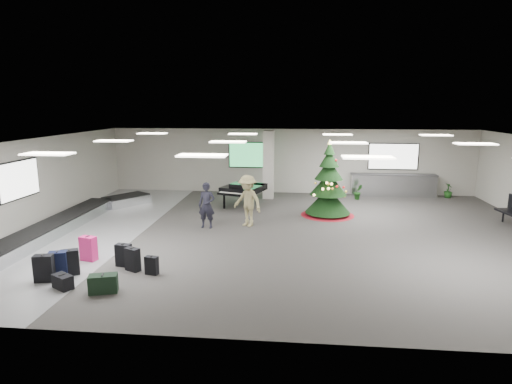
# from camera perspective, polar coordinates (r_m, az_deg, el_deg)

# --- Properties ---
(ground) EXTENTS (18.00, 18.00, 0.00)m
(ground) POSITION_cam_1_polar(r_m,az_deg,el_deg) (14.95, 4.03, -5.45)
(ground) COLOR #32302D
(ground) RESTS_ON ground
(room_envelope) EXTENTS (18.02, 14.02, 3.21)m
(room_envelope) POSITION_cam_1_polar(r_m,az_deg,el_deg) (15.12, 2.78, 3.81)
(room_envelope) COLOR #A6A398
(room_envelope) RESTS_ON ground
(baggage_carousel) EXTENTS (2.28, 9.71, 0.43)m
(baggage_carousel) POSITION_cam_1_polar(r_m,az_deg,el_deg) (16.91, -23.64, -3.66)
(baggage_carousel) COLOR silver
(baggage_carousel) RESTS_ON ground
(service_counter) EXTENTS (4.05, 0.65, 1.08)m
(service_counter) POSITION_cam_1_polar(r_m,az_deg,el_deg) (21.80, 17.78, 0.90)
(service_counter) COLOR silver
(service_counter) RESTS_ON ground
(suitcase_0) EXTENTS (0.50, 0.41, 0.70)m
(suitcase_0) POSITION_cam_1_polar(r_m,az_deg,el_deg) (12.26, -23.53, -8.60)
(suitcase_0) COLOR black
(suitcase_0) RESTS_ON ground
(suitcase_1) EXTENTS (0.46, 0.37, 0.64)m
(suitcase_1) POSITION_cam_1_polar(r_m,az_deg,el_deg) (12.01, -16.13, -8.62)
(suitcase_1) COLOR black
(suitcase_1) RESTS_ON ground
(pink_suitcase) EXTENTS (0.50, 0.37, 0.72)m
(pink_suitcase) POSITION_cam_1_polar(r_m,az_deg,el_deg) (13.15, -21.44, -7.03)
(pink_suitcase) COLOR #CF1B66
(pink_suitcase) RESTS_ON ground
(suitcase_3) EXTENTS (0.45, 0.30, 0.64)m
(suitcase_3) POSITION_cam_1_polar(r_m,az_deg,el_deg) (12.41, -17.24, -8.04)
(suitcase_3) COLOR black
(suitcase_3) RESTS_ON ground
(navy_suitcase) EXTENTS (0.50, 0.38, 0.70)m
(navy_suitcase) POSITION_cam_1_polar(r_m,az_deg,el_deg) (12.23, -24.85, -8.76)
(navy_suitcase) COLOR black
(navy_suitcase) RESTS_ON ground
(suitcase_5) EXTENTS (0.50, 0.34, 0.71)m
(suitcase_5) POSITION_cam_1_polar(r_m,az_deg,el_deg) (12.09, -26.42, -9.10)
(suitcase_5) COLOR black
(suitcase_5) RESTS_ON ground
(green_duffel) EXTENTS (0.72, 0.50, 0.46)m
(green_duffel) POSITION_cam_1_polar(r_m,az_deg,el_deg) (10.94, -19.70, -11.42)
(green_duffel) COLOR black
(green_duffel) RESTS_ON ground
(suitcase_7) EXTENTS (0.37, 0.24, 0.50)m
(suitcase_7) POSITION_cam_1_polar(r_m,az_deg,el_deg) (11.66, -13.73, -9.48)
(suitcase_7) COLOR black
(suitcase_7) RESTS_ON ground
(black_duffel) EXTENTS (0.60, 0.52, 0.36)m
(black_duffel) POSITION_cam_1_polar(r_m,az_deg,el_deg) (11.53, -24.37, -10.84)
(black_duffel) COLOR black
(black_duffel) RESTS_ON ground
(christmas_tree) EXTENTS (2.14, 2.14, 3.06)m
(christmas_tree) POSITION_cam_1_polar(r_m,az_deg,el_deg) (17.27, 9.61, 0.31)
(christmas_tree) COLOR #6A1009
(christmas_tree) RESTS_ON ground
(grand_piano) EXTENTS (1.99, 2.27, 1.09)m
(grand_piano) POSITION_cam_1_polar(r_m,az_deg,el_deg) (18.51, -1.81, 0.37)
(grand_piano) COLOR black
(grand_piano) RESTS_ON ground
(traveler_a) EXTENTS (0.63, 0.44, 1.66)m
(traveler_a) POSITION_cam_1_polar(r_m,az_deg,el_deg) (15.43, -6.59, -1.78)
(traveler_a) COLOR black
(traveler_a) RESTS_ON ground
(traveler_b) EXTENTS (1.40, 1.26, 1.88)m
(traveler_b) POSITION_cam_1_polar(r_m,az_deg,el_deg) (15.53, -1.13, -1.19)
(traveler_b) COLOR #998E5E
(traveler_b) RESTS_ON ground
(potted_plant_left) EXTENTS (0.48, 0.43, 0.73)m
(potted_plant_left) POSITION_cam_1_polar(r_m,az_deg,el_deg) (20.61, 13.46, 0.03)
(potted_plant_left) COLOR #1B4115
(potted_plant_left) RESTS_ON ground
(potted_plant_right) EXTENTS (0.46, 0.46, 0.71)m
(potted_plant_right) POSITION_cam_1_polar(r_m,az_deg,el_deg) (22.36, 24.27, 0.19)
(potted_plant_right) COLOR #1B4115
(potted_plant_right) RESTS_ON ground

